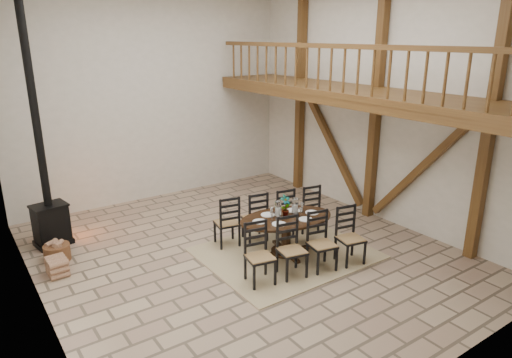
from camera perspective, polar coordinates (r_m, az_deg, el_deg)
ground at (r=8.76m, az=-1.37°, el=-9.24°), size 8.00×8.00×0.00m
room_shell at (r=8.58m, az=5.25°, el=11.25°), size 7.02×8.02×5.01m
rug at (r=8.76m, az=3.73°, el=-9.21°), size 3.00×2.50×0.02m
dining_table at (r=8.60m, az=3.78°, el=-7.04°), size 2.55×2.38×1.15m
wood_stove at (r=9.55m, az=-24.74°, el=-1.27°), size 0.72×0.59×5.00m
log_basket at (r=9.18m, az=-23.61°, el=-8.35°), size 0.46×0.46×0.38m
log_stack at (r=8.65m, az=-23.59°, el=-9.99°), size 0.32×0.44×0.32m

